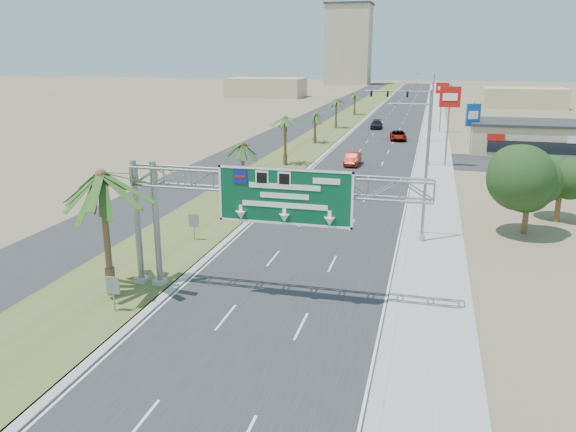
# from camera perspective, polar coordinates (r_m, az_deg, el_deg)

# --- Properties ---
(ground) EXTENTS (600.00, 600.00, 0.00)m
(ground) POSITION_cam_1_polar(r_m,az_deg,el_deg) (23.40, -7.79, -18.10)
(ground) COLOR #8C7A59
(ground) RESTS_ON ground
(road) EXTENTS (12.00, 300.00, 0.02)m
(road) POSITION_cam_1_polar(r_m,az_deg,el_deg) (128.72, 11.00, 9.92)
(road) COLOR #28282B
(road) RESTS_ON ground
(sidewalk_right) EXTENTS (4.00, 300.00, 0.10)m
(sidewalk_right) POSITION_cam_1_polar(r_m,az_deg,el_deg) (128.49, 14.84, 9.69)
(sidewalk_right) COLOR #9E9B93
(sidewalk_right) RESTS_ON ground
(median_grass) EXTENTS (7.00, 300.00, 0.12)m
(median_grass) POSITION_cam_1_polar(r_m,az_deg,el_deg) (129.70, 6.53, 10.17)
(median_grass) COLOR #4C5927
(median_grass) RESTS_ON ground
(opposing_road) EXTENTS (8.00, 300.00, 0.02)m
(opposing_road) POSITION_cam_1_polar(r_m,az_deg,el_deg) (130.84, 3.44, 10.28)
(opposing_road) COLOR #28282B
(opposing_road) RESTS_ON ground
(sign_gantry) EXTENTS (16.75, 1.24, 7.50)m
(sign_gantry) POSITION_cam_1_polar(r_m,az_deg,el_deg) (29.93, -3.04, 2.46)
(sign_gantry) COLOR gray
(sign_gantry) RESTS_ON ground
(palm_near) EXTENTS (5.70, 5.70, 8.35)m
(palm_near) POSITION_cam_1_polar(r_m,az_deg,el_deg) (31.45, -18.49, 3.94)
(palm_near) COLOR brown
(palm_near) RESTS_ON ground
(palm_row_b) EXTENTS (3.99, 3.99, 5.95)m
(palm_row_b) POSITION_cam_1_polar(r_m,az_deg,el_deg) (53.33, -4.66, 7.17)
(palm_row_b) COLOR brown
(palm_row_b) RESTS_ON ground
(palm_row_c) EXTENTS (3.99, 3.99, 6.75)m
(palm_row_c) POSITION_cam_1_polar(r_m,az_deg,el_deg) (68.43, -0.29, 9.82)
(palm_row_c) COLOR brown
(palm_row_c) RESTS_ON ground
(palm_row_d) EXTENTS (3.99, 3.99, 5.45)m
(palm_row_d) POSITION_cam_1_polar(r_m,az_deg,el_deg) (86.00, 2.78, 10.24)
(palm_row_d) COLOR brown
(palm_row_d) RESTS_ON ground
(palm_row_e) EXTENTS (3.99, 3.99, 6.15)m
(palm_row_e) POSITION_cam_1_polar(r_m,az_deg,el_deg) (104.55, 4.93, 11.60)
(palm_row_e) COLOR brown
(palm_row_e) RESTS_ON ground
(palm_row_f) EXTENTS (3.99, 3.99, 5.75)m
(palm_row_f) POSITION_cam_1_polar(r_m,az_deg,el_deg) (129.25, 6.82, 12.21)
(palm_row_f) COLOR brown
(palm_row_f) RESTS_ON ground
(streetlight_near) EXTENTS (3.27, 0.44, 10.00)m
(streetlight_near) POSITION_cam_1_polar(r_m,az_deg,el_deg) (40.70, 13.53, 3.71)
(streetlight_near) COLOR gray
(streetlight_near) RESTS_ON ground
(streetlight_mid) EXTENTS (3.27, 0.44, 10.00)m
(streetlight_mid) POSITION_cam_1_polar(r_m,az_deg,el_deg) (70.33, 14.09, 8.72)
(streetlight_mid) COLOR gray
(streetlight_mid) RESTS_ON ground
(streetlight_far) EXTENTS (3.27, 0.44, 10.00)m
(streetlight_far) POSITION_cam_1_polar(r_m,az_deg,el_deg) (106.16, 14.35, 11.02)
(streetlight_far) COLOR gray
(streetlight_far) RESTS_ON ground
(signal_mast) EXTENTS (10.28, 0.71, 8.00)m
(signal_mast) POSITION_cam_1_polar(r_m,az_deg,el_deg) (90.21, 12.90, 10.41)
(signal_mast) COLOR gray
(signal_mast) RESTS_ON ground
(store_building) EXTENTS (18.00, 10.00, 4.00)m
(store_building) POSITION_cam_1_polar(r_m,az_deg,el_deg) (85.76, 24.02, 7.24)
(store_building) COLOR tan
(store_building) RESTS_ON ground
(oak_near) EXTENTS (4.50, 4.50, 6.80)m
(oak_near) POSITION_cam_1_polar(r_m,az_deg,el_deg) (45.25, 23.43, 3.82)
(oak_near) COLOR brown
(oak_near) RESTS_ON ground
(oak_far) EXTENTS (3.50, 3.50, 5.60)m
(oak_far) POSITION_cam_1_polar(r_m,az_deg,el_deg) (49.80, 26.08, 3.68)
(oak_far) COLOR brown
(oak_far) RESTS_ON ground
(median_signback_a) EXTENTS (0.75, 0.08, 2.08)m
(median_signback_a) POSITION_cam_1_polar(r_m,az_deg,el_deg) (30.69, -17.36, -6.99)
(median_signback_a) COLOR gray
(median_signback_a) RESTS_ON ground
(median_signback_b) EXTENTS (0.75, 0.08, 2.08)m
(median_signback_b) POSITION_cam_1_polar(r_m,az_deg,el_deg) (40.98, -9.55, -0.66)
(median_signback_b) COLOR gray
(median_signback_b) RESTS_ON ground
(tower_distant) EXTENTS (20.00, 16.00, 35.00)m
(tower_distant) POSITION_cam_1_polar(r_m,az_deg,el_deg) (270.78, 6.16, 16.88)
(tower_distant) COLOR tan
(tower_distant) RESTS_ON ground
(building_distant_left) EXTENTS (24.00, 14.00, 6.00)m
(building_distant_left) POSITION_cam_1_polar(r_m,az_deg,el_deg) (185.73, -2.23, 12.91)
(building_distant_left) COLOR tan
(building_distant_left) RESTS_ON ground
(building_distant_right) EXTENTS (20.00, 12.00, 5.00)m
(building_distant_right) POSITION_cam_1_polar(r_m,az_deg,el_deg) (159.75, 22.77, 11.02)
(building_distant_right) COLOR tan
(building_distant_right) RESTS_ON ground
(car_left_lane) EXTENTS (2.05, 4.46, 1.48)m
(car_left_lane) POSITION_cam_1_polar(r_m,az_deg,el_deg) (54.32, 3.70, 2.88)
(car_left_lane) COLOR black
(car_left_lane) RESTS_ON ground
(car_mid_lane) EXTENTS (1.67, 4.73, 1.56)m
(car_mid_lane) POSITION_cam_1_polar(r_m,az_deg,el_deg) (69.73, 6.58, 5.77)
(car_mid_lane) COLOR maroon
(car_mid_lane) RESTS_ON ground
(car_right_lane) EXTENTS (3.03, 5.57, 1.48)m
(car_right_lane) POSITION_cam_1_polar(r_m,az_deg,el_deg) (91.75, 11.12, 8.01)
(car_right_lane) COLOR gray
(car_right_lane) RESTS_ON ground
(car_far) EXTENTS (2.30, 5.24, 1.50)m
(car_far) POSITION_cam_1_polar(r_m,az_deg,el_deg) (105.84, 8.98, 9.15)
(car_far) COLOR black
(car_far) RESTS_ON ground
(pole_sign_red_near) EXTENTS (2.42, 0.57, 9.76)m
(pole_sign_red_near) POSITION_cam_1_polar(r_m,az_deg,el_deg) (69.91, 16.11, 11.04)
(pole_sign_red_near) COLOR gray
(pole_sign_red_near) RESTS_ON ground
(pole_sign_blue) EXTENTS (1.94, 1.11, 6.97)m
(pole_sign_blue) POSITION_cam_1_polar(r_m,az_deg,el_deg) (81.10, 18.29, 9.56)
(pole_sign_blue) COLOR gray
(pole_sign_blue) RESTS_ON ground
(pole_sign_red_far) EXTENTS (2.22, 0.61, 8.73)m
(pole_sign_red_far) POSITION_cam_1_polar(r_m,az_deg,el_deg) (101.87, 15.39, 12.01)
(pole_sign_red_far) COLOR gray
(pole_sign_red_far) RESTS_ON ground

